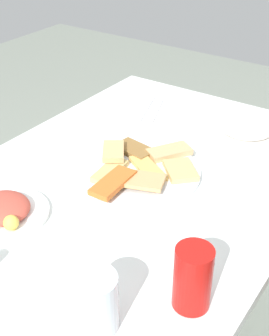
# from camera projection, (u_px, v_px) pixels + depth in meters

# --- Properties ---
(dining_table) EXTENTS (1.16, 0.79, 0.75)m
(dining_table) POSITION_uv_depth(u_px,v_px,m) (131.00, 209.00, 1.20)
(dining_table) COLOR white
(dining_table) RESTS_ON ground_plane
(pide_platter) EXTENTS (0.34, 0.31, 0.04)m
(pide_platter) POSITION_uv_depth(u_px,v_px,m) (140.00, 170.00, 1.17)
(pide_platter) COLOR white
(pide_platter) RESTS_ON dining_table
(salad_plate_greens) EXTENTS (0.23, 0.23, 0.05)m
(salad_plate_greens) POSITION_uv_depth(u_px,v_px,m) (246.00, 127.00, 1.36)
(salad_plate_greens) COLOR white
(salad_plate_greens) RESTS_ON dining_table
(salad_plate_rice) EXTENTS (0.20, 0.20, 0.04)m
(salad_plate_rice) POSITION_uv_depth(u_px,v_px,m) (3.00, 211.00, 1.03)
(salad_plate_rice) COLOR white
(salad_plate_rice) RESTS_ON dining_table
(soda_can) EXTENTS (0.08, 0.08, 0.12)m
(soda_can) POSITION_uv_depth(u_px,v_px,m) (193.00, 278.00, 0.80)
(soda_can) COLOR red
(soda_can) RESTS_ON dining_table
(drinking_glass) EXTENTS (0.08, 0.08, 0.11)m
(drinking_glass) POSITION_uv_depth(u_px,v_px,m) (94.00, 302.00, 0.76)
(drinking_glass) COLOR silver
(drinking_glass) RESTS_ON dining_table
(paper_napkin) EXTENTS (0.20, 0.20, 0.00)m
(paper_napkin) POSITION_uv_depth(u_px,v_px,m) (150.00, 111.00, 1.49)
(paper_napkin) COLOR white
(paper_napkin) RESTS_ON dining_table
(fork) EXTENTS (0.19, 0.08, 0.00)m
(fork) POSITION_uv_depth(u_px,v_px,m) (145.00, 108.00, 1.49)
(fork) COLOR silver
(fork) RESTS_ON paper_napkin
(spoon) EXTENTS (0.17, 0.08, 0.00)m
(spoon) POSITION_uv_depth(u_px,v_px,m) (155.00, 111.00, 1.48)
(spoon) COLOR silver
(spoon) RESTS_ON paper_napkin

